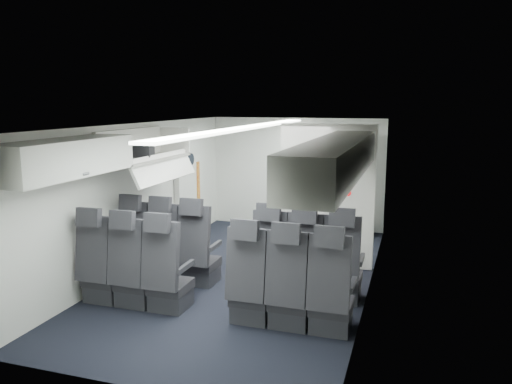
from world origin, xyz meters
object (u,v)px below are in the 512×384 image
Objects in this scene: seat_row_mid at (208,283)px; carry_on_bag at (139,149)px; galley_unit at (343,184)px; seat_row_front at (234,260)px; flight_attendant at (291,202)px; boarding_door at (188,187)px.

carry_on_bag is (-1.40, 0.97, 1.41)m from seat_row_mid.
carry_on_bag is at bearing -126.47° from galley_unit.
seat_row_front is at bearing 90.00° from seat_row_mid.
boarding_door is at bearing 102.11° from flight_attendant.
seat_row_mid is 2.21m from carry_on_bag.
carry_on_bag reaches higher than flight_attendant.
boarding_door is (-2.59, -1.17, 0.00)m from galley_unit.
boarding_door reaches higher than seat_row_mid.
galley_unit is at bearing 24.28° from boarding_door.
galley_unit is (0.95, 3.25, 0.55)m from seat_row_front.
seat_row_front is 1.75× the size of galley_unit.
galley_unit is 1.02× the size of boarding_door.
seat_row_mid is at bearing -167.60° from flight_attendant.
seat_row_mid is (0.00, -0.90, 0.00)m from seat_row_front.
seat_row_front is 1.97× the size of flight_attendant.
seat_row_mid is 3.45m from boarding_door.
boarding_door reaches higher than seat_row_front.
seat_row_front is 1.99m from carry_on_bag.
seat_row_front is 0.90m from seat_row_mid.
galley_unit is (0.95, 4.15, 0.55)m from seat_row_mid.
carry_on_bag is (-1.70, -1.79, 0.97)m from flight_attendant.
carry_on_bag is at bearing 176.98° from seat_row_front.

